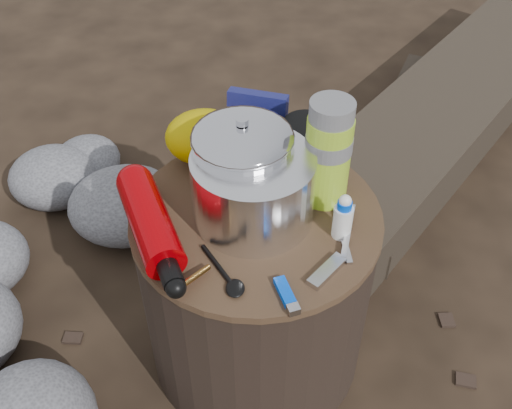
{
  "coord_description": "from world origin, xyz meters",
  "views": [
    {
      "loc": [
        -0.03,
        -0.86,
        1.28
      ],
      "look_at": [
        0.0,
        0.0,
        0.48
      ],
      "focal_mm": 42.77,
      "sensor_mm": 36.0,
      "label": 1
    }
  ],
  "objects_px": {
    "camping_pot": "(243,164)",
    "fuel_bottle": "(150,221)",
    "log_main": "(425,133)",
    "stump": "(256,289)",
    "travel_mug": "(305,150)",
    "thermos": "(328,153)"
  },
  "relations": [
    {
      "from": "camping_pot",
      "to": "fuel_bottle",
      "type": "bearing_deg",
      "value": -152.32
    },
    {
      "from": "log_main",
      "to": "fuel_bottle",
      "type": "distance_m",
      "value": 1.18
    },
    {
      "from": "stump",
      "to": "log_main",
      "type": "distance_m",
      "value": 0.96
    },
    {
      "from": "log_main",
      "to": "fuel_bottle",
      "type": "height_order",
      "value": "fuel_bottle"
    },
    {
      "from": "stump",
      "to": "travel_mug",
      "type": "xyz_separation_m",
      "value": [
        0.1,
        0.12,
        0.29
      ]
    },
    {
      "from": "stump",
      "to": "camping_pot",
      "type": "height_order",
      "value": "camping_pot"
    },
    {
      "from": "log_main",
      "to": "thermos",
      "type": "relative_size",
      "value": 9.45
    },
    {
      "from": "thermos",
      "to": "fuel_bottle",
      "type": "bearing_deg",
      "value": -163.61
    },
    {
      "from": "log_main",
      "to": "travel_mug",
      "type": "height_order",
      "value": "travel_mug"
    },
    {
      "from": "stump",
      "to": "camping_pot",
      "type": "bearing_deg",
      "value": 118.93
    },
    {
      "from": "camping_pot",
      "to": "fuel_bottle",
      "type": "xyz_separation_m",
      "value": [
        -0.17,
        -0.09,
        -0.06
      ]
    },
    {
      "from": "thermos",
      "to": "travel_mug",
      "type": "relative_size",
      "value": 1.67
    },
    {
      "from": "log_main",
      "to": "camping_pot",
      "type": "relative_size",
      "value": 11.12
    },
    {
      "from": "stump",
      "to": "camping_pot",
      "type": "relative_size",
      "value": 2.62
    },
    {
      "from": "thermos",
      "to": "travel_mug",
      "type": "distance_m",
      "value": 0.09
    },
    {
      "from": "thermos",
      "to": "stump",
      "type": "bearing_deg",
      "value": -160.18
    },
    {
      "from": "stump",
      "to": "travel_mug",
      "type": "relative_size",
      "value": 3.72
    },
    {
      "from": "stump",
      "to": "log_main",
      "type": "xyz_separation_m",
      "value": [
        0.58,
        0.75,
        -0.14
      ]
    },
    {
      "from": "log_main",
      "to": "camping_pot",
      "type": "height_order",
      "value": "camping_pot"
    },
    {
      "from": "camping_pot",
      "to": "fuel_bottle",
      "type": "distance_m",
      "value": 0.2
    },
    {
      "from": "thermos",
      "to": "travel_mug",
      "type": "height_order",
      "value": "thermos"
    },
    {
      "from": "log_main",
      "to": "camping_pot",
      "type": "distance_m",
      "value": 1.03
    }
  ]
}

